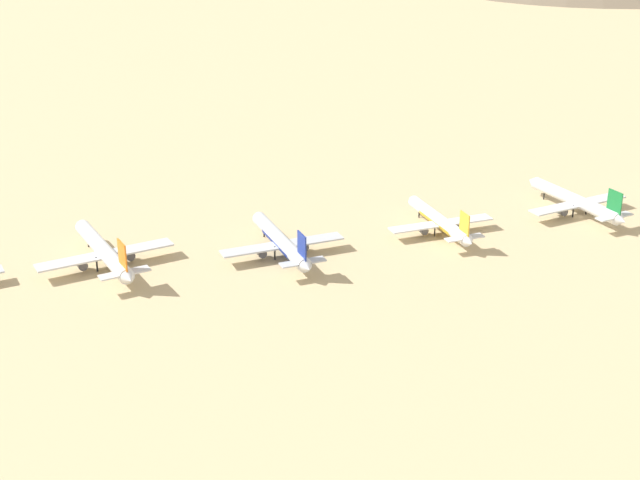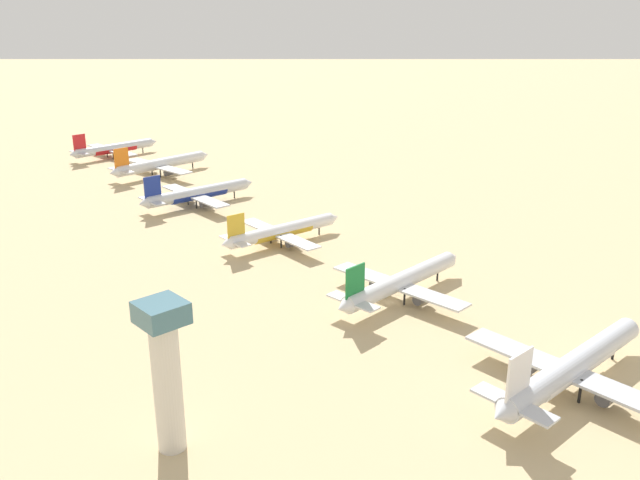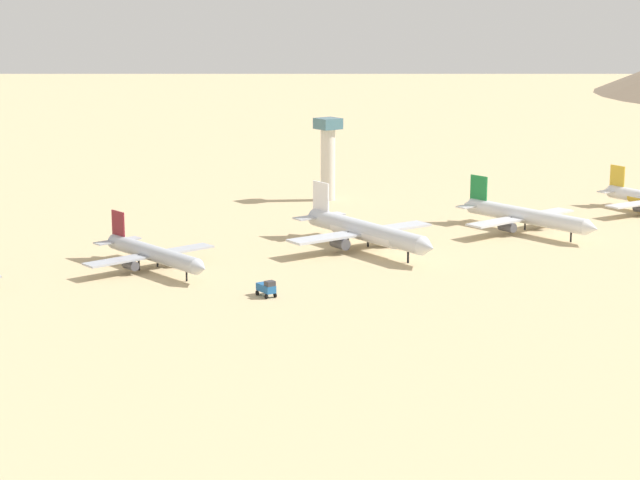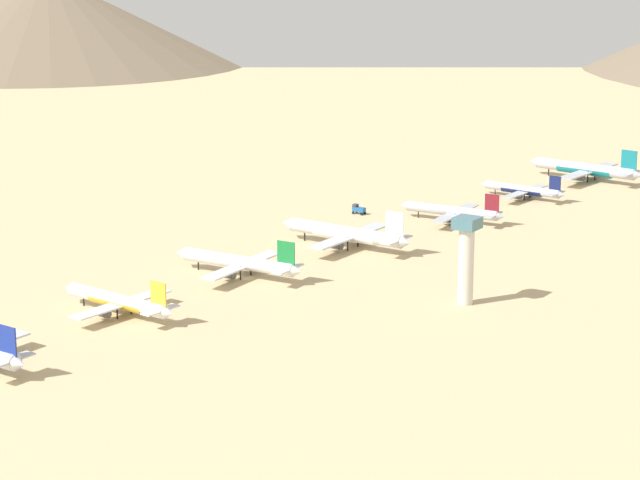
{
  "view_description": "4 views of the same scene",
  "coord_description": "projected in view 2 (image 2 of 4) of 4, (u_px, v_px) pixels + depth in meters",
  "views": [
    {
      "loc": [
        -241.04,
        210.11,
        119.13
      ],
      "look_at": [
        7.71,
        97.71,
        5.0
      ],
      "focal_mm": 52.05,
      "sensor_mm": 36.0,
      "label": 1
    },
    {
      "loc": [
        -118.74,
        -102.31,
        71.27
      ],
      "look_at": [
        10.41,
        38.16,
        4.64
      ],
      "focal_mm": 37.18,
      "sensor_mm": 36.0,
      "label": 2
    },
    {
      "loc": [
        225.97,
        -233.77,
        65.97
      ],
      "look_at": [
        -7.06,
        -65.26,
        4.14
      ],
      "focal_mm": 63.34,
      "sensor_mm": 36.0,
      "label": 3
    },
    {
      "loc": [
        -248.84,
        327.92,
        117.3
      ],
      "look_at": [
        0.31,
        -43.29,
        3.87
      ],
      "focal_mm": 73.15,
      "sensor_mm": 36.0,
      "label": 4
    }
  ],
  "objects": [
    {
      "name": "parked_jet_6",
      "position": [
        198.0,
        193.0,
        252.68
      ],
      "size": [
        49.93,
        40.5,
        14.41
      ],
      "color": "silver",
      "rests_on": "ground"
    },
    {
      "name": "ground_plane",
      "position": [
        390.0,
        302.0,
        170.47
      ],
      "size": [
        2594.16,
        2594.16,
        0.0
      ],
      "primitive_type": "plane",
      "color": "tan"
    },
    {
      "name": "parked_jet_5",
      "position": [
        282.0,
        231.0,
        211.07
      ],
      "size": [
        45.91,
        37.32,
        13.23
      ],
      "color": "white",
      "rests_on": "ground"
    },
    {
      "name": "parked_jet_8",
      "position": [
        114.0,
        148.0,
        334.98
      ],
      "size": [
        48.87,
        39.7,
        14.09
      ],
      "color": "silver",
      "rests_on": "ground"
    },
    {
      "name": "control_tower",
      "position": [
        166.0,
        369.0,
        108.87
      ],
      "size": [
        7.2,
        7.2,
        27.35
      ],
      "color": "beige",
      "rests_on": "ground"
    },
    {
      "name": "parked_jet_4",
      "position": [
        401.0,
        282.0,
        170.81
      ],
      "size": [
        49.75,
        40.42,
        14.34
      ],
      "color": "silver",
      "rests_on": "ground"
    },
    {
      "name": "parked_jet_7",
      "position": [
        160.0,
        164.0,
        298.95
      ],
      "size": [
        53.09,
        43.22,
        15.3
      ],
      "color": "silver",
      "rests_on": "ground"
    },
    {
      "name": "parked_jet_3",
      "position": [
        573.0,
        367.0,
        129.31
      ],
      "size": [
        54.62,
        44.24,
        15.79
      ],
      "color": "silver",
      "rests_on": "ground"
    }
  ]
}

